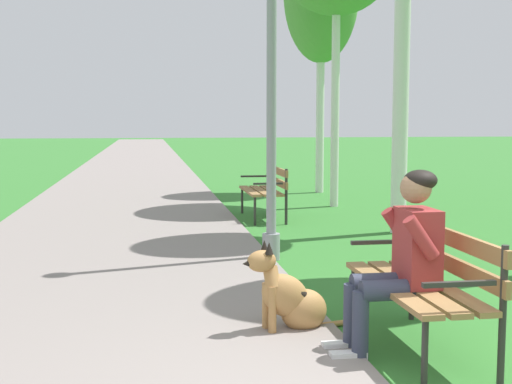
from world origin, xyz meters
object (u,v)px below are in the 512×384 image
(park_bench_near, at_px, (426,276))
(person_seated_on_near_bench, at_px, (402,255))
(dog_shepherd, at_px, (291,298))
(lamp_post_near, at_px, (272,56))
(park_bench_mid, at_px, (267,187))

(park_bench_near, relative_size, person_seated_on_near_bench, 1.20)
(dog_shepherd, relative_size, lamp_post_near, 0.19)
(person_seated_on_near_bench, relative_size, lamp_post_near, 0.28)
(park_bench_near, height_order, lamp_post_near, lamp_post_near)
(park_bench_mid, bearing_deg, park_bench_near, -90.18)
(dog_shepherd, bearing_deg, park_bench_mid, 81.71)
(person_seated_on_near_bench, height_order, dog_shepherd, person_seated_on_near_bench)
(park_bench_mid, distance_m, dog_shepherd, 5.95)
(park_bench_near, distance_m, park_bench_mid, 6.39)
(park_bench_near, relative_size, park_bench_mid, 1.00)
(person_seated_on_near_bench, distance_m, lamp_post_near, 3.61)
(park_bench_mid, height_order, person_seated_on_near_bench, person_seated_on_near_bench)
(dog_shepherd, bearing_deg, person_seated_on_near_bench, -42.34)
(park_bench_mid, relative_size, lamp_post_near, 0.34)
(lamp_post_near, bearing_deg, dog_shepherd, -97.27)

